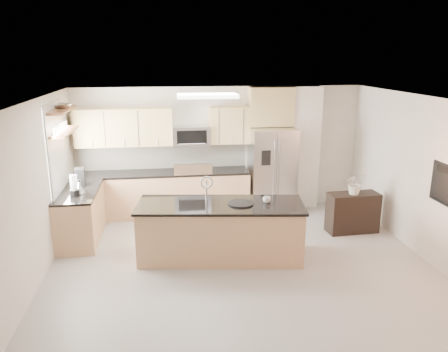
{
  "coord_description": "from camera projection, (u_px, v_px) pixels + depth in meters",
  "views": [
    {
      "loc": [
        -1.11,
        -5.74,
        3.22
      ],
      "look_at": [
        -0.16,
        1.3,
        1.24
      ],
      "focal_mm": 35.0,
      "sensor_mm": 36.0,
      "label": 1
    }
  ],
  "objects": [
    {
      "name": "floor",
      "position": [
        246.0,
        279.0,
        6.49
      ],
      "size": [
        6.5,
        6.5,
        0.0
      ],
      "primitive_type": "plane",
      "color": "gray",
      "rests_on": "ground"
    },
    {
      "name": "ceiling",
      "position": [
        249.0,
        103.0,
        5.79
      ],
      "size": [
        6.0,
        6.5,
        0.02
      ],
      "primitive_type": "cube",
      "color": "white",
      "rests_on": "wall_back"
    },
    {
      "name": "wall_back",
      "position": [
        219.0,
        149.0,
        9.24
      ],
      "size": [
        6.0,
        0.02,
        2.6
      ],
      "primitive_type": "cube",
      "color": "beige",
      "rests_on": "floor"
    },
    {
      "name": "wall_front",
      "position": [
        334.0,
        340.0,
        3.04
      ],
      "size": [
        6.0,
        0.02,
        2.6
      ],
      "primitive_type": "cube",
      "color": "beige",
      "rests_on": "floor"
    },
    {
      "name": "wall_left",
      "position": [
        24.0,
        206.0,
        5.75
      ],
      "size": [
        0.02,
        6.5,
        2.6
      ],
      "primitive_type": "cube",
      "color": "beige",
      "rests_on": "floor"
    },
    {
      "name": "wall_right",
      "position": [
        445.0,
        188.0,
        6.52
      ],
      "size": [
        0.02,
        6.5,
        2.6
      ],
      "primitive_type": "cube",
      "color": "beige",
      "rests_on": "floor"
    },
    {
      "name": "back_counter",
      "position": [
        163.0,
        193.0,
        9.0
      ],
      "size": [
        3.55,
        0.66,
        1.44
      ],
      "color": "tan",
      "rests_on": "floor"
    },
    {
      "name": "left_counter",
      "position": [
        81.0,
        215.0,
        7.79
      ],
      "size": [
        0.66,
        1.5,
        0.92
      ],
      "color": "tan",
      "rests_on": "floor"
    },
    {
      "name": "range",
      "position": [
        193.0,
        192.0,
        9.07
      ],
      "size": [
        0.76,
        0.64,
        1.14
      ],
      "color": "black",
      "rests_on": "floor"
    },
    {
      "name": "upper_cabinets",
      "position": [
        156.0,
        127.0,
        8.78
      ],
      "size": [
        3.5,
        0.33,
        0.75
      ],
      "color": "tan",
      "rests_on": "wall_back"
    },
    {
      "name": "microwave",
      "position": [
        191.0,
        136.0,
        8.88
      ],
      "size": [
        0.76,
        0.4,
        0.4
      ],
      "color": "silver",
      "rests_on": "upper_cabinets"
    },
    {
      "name": "refrigerator",
      "position": [
        272.0,
        170.0,
        9.13
      ],
      "size": [
        0.92,
        0.78,
        1.78
      ],
      "color": "silver",
      "rests_on": "floor"
    },
    {
      "name": "partition_column",
      "position": [
        304.0,
        148.0,
        9.33
      ],
      "size": [
        0.6,
        0.3,
        2.6
      ],
      "primitive_type": "cube",
      "color": "silver",
      "rests_on": "floor"
    },
    {
      "name": "window",
      "position": [
        56.0,
        150.0,
        7.43
      ],
      "size": [
        0.04,
        1.15,
        1.65
      ],
      "color": "white",
      "rests_on": "wall_left"
    },
    {
      "name": "shelf_lower",
      "position": [
        63.0,
        132.0,
        7.46
      ],
      "size": [
        0.3,
        1.2,
        0.04
      ],
      "primitive_type": "cube",
      "color": "brown",
      "rests_on": "wall_left"
    },
    {
      "name": "shelf_upper",
      "position": [
        61.0,
        110.0,
        7.36
      ],
      "size": [
        0.3,
        1.2,
        0.04
      ],
      "primitive_type": "cube",
      "color": "brown",
      "rests_on": "wall_left"
    },
    {
      "name": "ceiling_fixture",
      "position": [
        207.0,
        96.0,
        7.28
      ],
      "size": [
        1.0,
        0.5,
        0.06
      ],
      "primitive_type": "cube",
      "color": "white",
      "rests_on": "ceiling"
    },
    {
      "name": "island",
      "position": [
        220.0,
        230.0,
        7.1
      ],
      "size": [
        2.77,
        1.31,
        1.35
      ],
      "rotation": [
        0.0,
        0.0,
        -0.13
      ],
      "color": "tan",
      "rests_on": "floor"
    },
    {
      "name": "credenza",
      "position": [
        353.0,
        213.0,
        8.16
      ],
      "size": [
        0.96,
        0.44,
        0.75
      ],
      "primitive_type": "cube",
      "rotation": [
        0.0,
        0.0,
        0.05
      ],
      "color": "black",
      "rests_on": "floor"
    },
    {
      "name": "cup",
      "position": [
        267.0,
        200.0,
        7.01
      ],
      "size": [
        0.17,
        0.17,
        0.1
      ],
      "primitive_type": "imported",
      "rotation": [
        0.0,
        0.0,
        -0.38
      ],
      "color": "silver",
      "rests_on": "island"
    },
    {
      "name": "platter",
      "position": [
        241.0,
        204.0,
        6.95
      ],
      "size": [
        0.42,
        0.42,
        0.02
      ],
      "primitive_type": "cylinder",
      "rotation": [
        0.0,
        0.0,
        0.05
      ],
      "color": "black",
      "rests_on": "island"
    },
    {
      "name": "blender",
      "position": [
        74.0,
        187.0,
        7.33
      ],
      "size": [
        0.16,
        0.16,
        0.37
      ],
      "color": "black",
      "rests_on": "left_counter"
    },
    {
      "name": "kettle",
      "position": [
        79.0,
        187.0,
        7.5
      ],
      "size": [
        0.19,
        0.19,
        0.23
      ],
      "color": "silver",
      "rests_on": "left_counter"
    },
    {
      "name": "coffee_maker",
      "position": [
        80.0,
        177.0,
        7.95
      ],
      "size": [
        0.19,
        0.22,
        0.31
      ],
      "color": "black",
      "rests_on": "left_counter"
    },
    {
      "name": "bowl",
      "position": [
        62.0,
        105.0,
        7.46
      ],
      "size": [
        0.47,
        0.47,
        0.1
      ],
      "primitive_type": "imported",
      "rotation": [
        0.0,
        0.0,
        -0.17
      ],
      "color": "silver",
      "rests_on": "shelf_upper"
    },
    {
      "name": "flower_vase",
      "position": [
        356.0,
        178.0,
        7.94
      ],
      "size": [
        0.63,
        0.57,
        0.61
      ],
      "primitive_type": "imported",
      "rotation": [
        0.0,
        0.0,
        -0.19
      ],
      "color": "beige",
      "rests_on": "credenza"
    },
    {
      "name": "television",
      "position": [
        448.0,
        189.0,
        6.31
      ],
      "size": [
        0.14,
        1.08,
        0.62
      ],
      "primitive_type": "imported",
      "rotation": [
        0.0,
        0.0,
        1.57
      ],
      "color": "black",
      "rests_on": "wall_right"
    }
  ]
}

